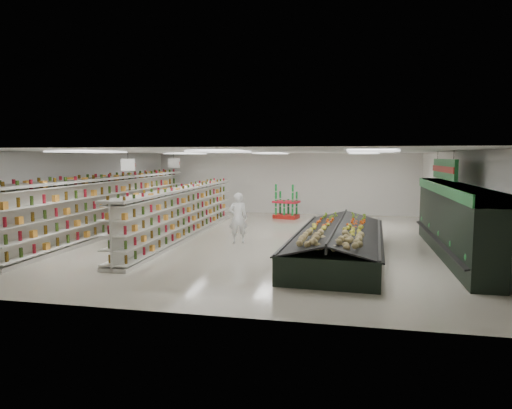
% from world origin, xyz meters
% --- Properties ---
extents(floor, '(16.00, 16.00, 0.00)m').
position_xyz_m(floor, '(0.00, 0.00, 0.00)').
color(floor, beige).
rests_on(floor, ground).
extents(ceiling, '(14.00, 16.00, 0.02)m').
position_xyz_m(ceiling, '(0.00, 0.00, 3.20)').
color(ceiling, white).
rests_on(ceiling, wall_back).
extents(wall_back, '(14.00, 0.02, 3.20)m').
position_xyz_m(wall_back, '(0.00, 8.00, 1.60)').
color(wall_back, silver).
rests_on(wall_back, floor).
extents(wall_front, '(14.00, 0.02, 3.20)m').
position_xyz_m(wall_front, '(0.00, -8.00, 1.60)').
color(wall_front, silver).
rests_on(wall_front, floor).
extents(wall_left, '(0.02, 16.00, 3.20)m').
position_xyz_m(wall_left, '(-7.00, 0.00, 1.60)').
color(wall_left, silver).
rests_on(wall_left, floor).
extents(wall_right, '(0.02, 16.00, 3.20)m').
position_xyz_m(wall_right, '(7.00, 0.00, 1.60)').
color(wall_right, silver).
rests_on(wall_right, floor).
extents(produce_wall_case, '(0.93, 8.00, 2.20)m').
position_xyz_m(produce_wall_case, '(6.53, -1.50, 1.24)').
color(produce_wall_case, black).
rests_on(produce_wall_case, floor).
extents(aisle_sign_near, '(0.52, 0.06, 0.75)m').
position_xyz_m(aisle_sign_near, '(-3.80, -2.00, 2.75)').
color(aisle_sign_near, white).
rests_on(aisle_sign_near, ceiling).
extents(aisle_sign_far, '(0.52, 0.06, 0.75)m').
position_xyz_m(aisle_sign_far, '(-3.80, 2.00, 2.75)').
color(aisle_sign_far, white).
rests_on(aisle_sign_far, ceiling).
extents(hortifruti_banner, '(0.12, 3.20, 0.95)m').
position_xyz_m(hortifruti_banner, '(6.25, -1.50, 2.65)').
color(hortifruti_banner, '#1D6F2F').
rests_on(hortifruti_banner, ceiling).
extents(gondola_left, '(1.05, 12.92, 2.24)m').
position_xyz_m(gondola_left, '(-5.82, 0.34, 1.03)').
color(gondola_left, beige).
rests_on(gondola_left, floor).
extents(gondola_center, '(0.99, 10.84, 1.88)m').
position_xyz_m(gondola_center, '(-2.64, -0.06, 0.86)').
color(gondola_center, beige).
rests_on(gondola_center, floor).
extents(produce_island, '(2.95, 7.26, 1.07)m').
position_xyz_m(produce_island, '(3.17, -2.35, 0.49)').
color(produce_island, black).
rests_on(produce_island, floor).
extents(soda_endcap, '(1.35, 1.06, 1.54)m').
position_xyz_m(soda_endcap, '(0.41, 6.00, 0.75)').
color(soda_endcap, '#A11812').
rests_on(soda_endcap, floor).
extents(shopper_main, '(0.75, 0.61, 1.78)m').
position_xyz_m(shopper_main, '(-0.33, -0.76, 0.89)').
color(shopper_main, white).
rests_on(shopper_main, floor).
extents(shopper_background, '(0.67, 0.89, 1.64)m').
position_xyz_m(shopper_background, '(-3.11, 4.70, 0.82)').
color(shopper_background, '#9D8160').
rests_on(shopper_background, floor).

